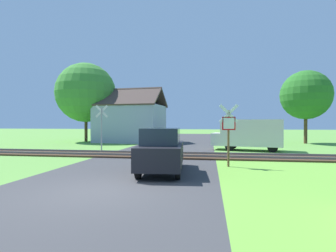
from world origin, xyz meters
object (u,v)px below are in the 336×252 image
at_px(house, 130,122).
at_px(mail_truck, 249,133).
at_px(parked_car, 162,150).
at_px(tree_far, 306,95).
at_px(crossing_sign_far, 102,125).
at_px(tree_left, 86,93).
at_px(stop_sign_near, 229,130).

distance_m(house, mail_truck, 13.09).
bearing_deg(parked_car, tree_far, 52.24).
distance_m(crossing_sign_far, parked_car, 8.78).
height_order(tree_far, mail_truck, tree_far).
distance_m(tree_left, tree_far, 22.52).
xyz_separation_m(stop_sign_near, house, (-9.10, 14.51, 0.40)).
relative_size(tree_left, tree_far, 1.19).
bearing_deg(tree_left, tree_far, 2.11).
height_order(stop_sign_near, tree_left, tree_left).
bearing_deg(tree_far, mail_truck, -130.04).
bearing_deg(tree_left, crossing_sign_far, -58.24).
height_order(house, tree_left, tree_left).
bearing_deg(house, crossing_sign_far, -79.68).
distance_m(stop_sign_near, parked_car, 3.36).
distance_m(stop_sign_near, tree_left, 20.48).
bearing_deg(stop_sign_near, crossing_sign_far, -39.63).
distance_m(stop_sign_near, house, 17.13).
bearing_deg(mail_truck, tree_left, 79.24).
distance_m(tree_far, parked_car, 20.73).
bearing_deg(tree_left, mail_truck, -23.13).
bearing_deg(tree_far, crossing_sign_far, -148.41).
bearing_deg(stop_sign_near, house, -66.13).
relative_size(stop_sign_near, parked_car, 0.69).
bearing_deg(stop_sign_near, tree_far, -127.10).
height_order(house, tree_far, tree_far).
relative_size(stop_sign_near, tree_left, 0.34).
bearing_deg(crossing_sign_far, mail_truck, 6.53).
distance_m(stop_sign_near, tree_far, 17.71).
xyz_separation_m(crossing_sign_far, tree_far, (16.66, 10.25, 2.86)).
bearing_deg(tree_left, parked_car, -55.08).
relative_size(stop_sign_near, mail_truck, 0.55).
bearing_deg(house, stop_sign_near, -52.81).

